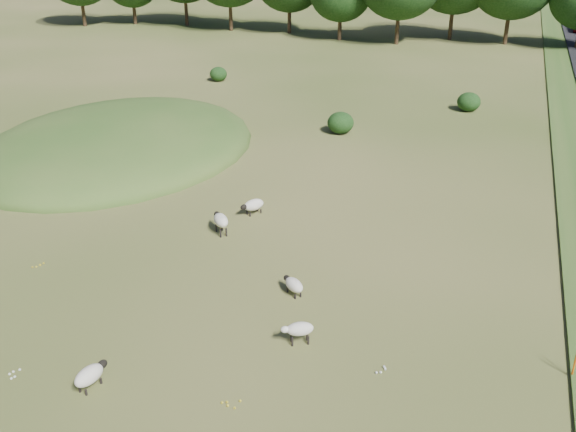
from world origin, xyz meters
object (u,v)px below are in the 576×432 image
(sheep_3, at_px, (90,375))
(sheep_2, at_px, (253,205))
(sheep_1, at_px, (293,285))
(sheep_0, at_px, (221,220))
(marker_post, at_px, (575,362))
(sheep_5, at_px, (299,329))

(sheep_3, bearing_deg, sheep_2, 11.00)
(sheep_2, bearing_deg, sheep_1, 67.22)
(sheep_1, bearing_deg, sheep_3, 98.75)
(sheep_0, relative_size, sheep_2, 0.97)
(marker_post, xyz_separation_m, sheep_2, (-14.00, 8.01, -0.13))
(marker_post, distance_m, sheep_1, 9.99)
(marker_post, xyz_separation_m, sheep_0, (-14.60, 5.58, 0.07))
(sheep_5, bearing_deg, sheep_0, -76.92)
(sheep_5, bearing_deg, sheep_2, -88.15)
(marker_post, relative_size, sheep_2, 0.92)
(sheep_0, bearing_deg, sheep_2, -55.69)
(marker_post, bearing_deg, sheep_2, 150.23)
(sheep_0, xyz_separation_m, sheep_1, (4.77, -3.81, -0.25))
(marker_post, relative_size, sheep_5, 1.04)
(sheep_2, height_order, sheep_5, sheep_5)
(sheep_1, distance_m, sheep_5, 3.12)
(sheep_1, bearing_deg, sheep_5, 151.14)
(sheep_2, bearing_deg, sheep_5, 63.78)
(marker_post, distance_m, sheep_2, 16.13)
(marker_post, distance_m, sheep_0, 15.63)
(sheep_2, height_order, sheep_3, sheep_2)
(sheep_1, height_order, sheep_5, sheep_5)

